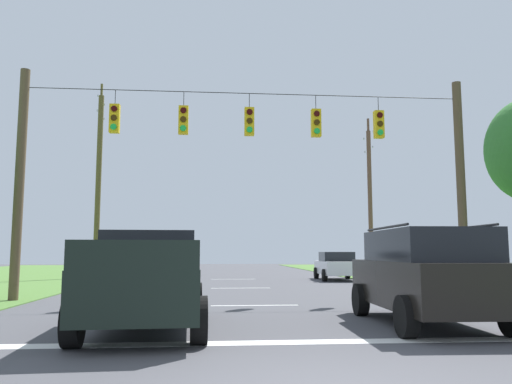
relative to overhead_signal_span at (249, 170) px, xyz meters
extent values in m
cube|color=white|center=(0.03, -7.93, -4.22)|extent=(12.72, 0.45, 0.01)
cube|color=white|center=(0.03, -1.93, -4.22)|extent=(2.50, 0.15, 0.01)
cube|color=white|center=(0.03, 5.12, -4.22)|extent=(2.50, 0.15, 0.01)
cube|color=white|center=(0.03, 12.23, -4.22)|extent=(2.50, 0.15, 0.01)
cylinder|color=brown|center=(-7.34, 0.00, -0.50)|extent=(0.30, 0.30, 7.45)
cylinder|color=brown|center=(7.32, 0.00, -0.50)|extent=(0.30, 0.30, 7.45)
cylinder|color=black|center=(-0.01, 0.00, 2.63)|extent=(14.66, 0.02, 0.02)
cylinder|color=black|center=(-4.43, 0.00, 2.38)|extent=(0.02, 0.02, 0.50)
cube|color=yellow|center=(-4.43, 0.00, 1.65)|extent=(0.32, 0.24, 0.95)
cylinder|color=#310503|center=(-4.43, -0.14, 1.95)|extent=(0.20, 0.04, 0.20)
cylinder|color=#352203|center=(-4.43, -0.14, 1.65)|extent=(0.20, 0.04, 0.20)
cylinder|color=green|center=(-4.43, -0.14, 1.35)|extent=(0.20, 0.04, 0.20)
cylinder|color=black|center=(-2.19, 0.00, 2.38)|extent=(0.02, 0.02, 0.50)
cube|color=yellow|center=(-2.19, 0.00, 1.65)|extent=(0.32, 0.24, 0.95)
cylinder|color=#310503|center=(-2.19, -0.14, 1.95)|extent=(0.20, 0.04, 0.20)
cylinder|color=#352203|center=(-2.19, -0.14, 1.65)|extent=(0.20, 0.04, 0.20)
cylinder|color=green|center=(-2.19, -0.14, 1.35)|extent=(0.20, 0.04, 0.20)
cylinder|color=black|center=(0.01, 0.00, 2.38)|extent=(0.02, 0.02, 0.50)
cube|color=yellow|center=(0.01, 0.00, 1.65)|extent=(0.32, 0.24, 0.95)
cylinder|color=#310503|center=(0.01, -0.14, 1.95)|extent=(0.20, 0.04, 0.20)
cylinder|color=#352203|center=(0.01, -0.14, 1.65)|extent=(0.20, 0.04, 0.20)
cylinder|color=green|center=(0.01, -0.14, 1.35)|extent=(0.20, 0.04, 0.20)
cylinder|color=black|center=(2.29, 0.00, 2.38)|extent=(0.02, 0.02, 0.50)
cube|color=yellow|center=(2.29, 0.00, 1.65)|extent=(0.32, 0.24, 0.95)
cylinder|color=#310503|center=(2.29, -0.14, 1.95)|extent=(0.20, 0.04, 0.20)
cylinder|color=#352203|center=(2.29, -0.14, 1.65)|extent=(0.20, 0.04, 0.20)
cylinder|color=green|center=(2.29, -0.14, 1.35)|extent=(0.20, 0.04, 0.20)
cylinder|color=black|center=(4.48, 0.00, 2.38)|extent=(0.02, 0.02, 0.50)
cube|color=yellow|center=(4.48, 0.00, 1.65)|extent=(0.32, 0.24, 0.95)
cylinder|color=#310503|center=(4.48, -0.14, 1.95)|extent=(0.20, 0.04, 0.20)
cylinder|color=#352203|center=(4.48, -0.14, 1.65)|extent=(0.20, 0.04, 0.20)
cylinder|color=green|center=(4.48, -0.14, 1.35)|extent=(0.20, 0.04, 0.20)
cube|color=black|center=(-2.50, -6.25, -3.40)|extent=(2.23, 5.48, 0.85)
cube|color=black|center=(-2.52, -5.60, -2.62)|extent=(1.93, 1.98, 0.70)
cube|color=black|center=(-3.38, -7.64, -2.75)|extent=(0.20, 2.38, 0.45)
cube|color=black|center=(-1.50, -7.56, -2.75)|extent=(0.20, 2.38, 0.45)
cube|color=black|center=(-2.38, -8.90, -2.75)|extent=(1.96, 0.18, 0.45)
cylinder|color=black|center=(-3.57, -4.46, -3.82)|extent=(0.31, 0.81, 0.80)
cylinder|color=black|center=(-1.58, -4.37, -3.82)|extent=(0.31, 0.81, 0.80)
cylinder|color=black|center=(-3.41, -8.13, -3.82)|extent=(0.31, 0.81, 0.80)
cylinder|color=black|center=(-1.42, -8.04, -3.82)|extent=(0.31, 0.81, 0.80)
cube|color=black|center=(3.29, -6.11, -3.37)|extent=(2.14, 4.88, 0.95)
cube|color=black|center=(3.28, -6.26, -2.57)|extent=(1.93, 3.27, 0.65)
cylinder|color=black|center=(2.43, -6.23, -2.19)|extent=(0.16, 2.72, 0.05)
cylinder|color=black|center=(4.13, -6.30, -2.19)|extent=(0.16, 2.72, 0.05)
cylinder|color=black|center=(2.38, -4.44, -3.84)|extent=(0.29, 0.77, 0.76)
cylinder|color=black|center=(4.33, -4.52, -3.84)|extent=(0.29, 0.77, 0.76)
cylinder|color=black|center=(2.25, -7.70, -3.84)|extent=(0.29, 0.77, 0.76)
cube|color=silver|center=(5.61, 10.93, -3.55)|extent=(2.02, 4.39, 0.70)
cube|color=black|center=(5.61, 10.93, -2.95)|extent=(1.73, 2.18, 0.50)
cylinder|color=black|center=(6.44, 9.46, -3.90)|extent=(0.25, 0.65, 0.64)
cylinder|color=black|center=(4.64, 9.56, -3.90)|extent=(0.25, 0.65, 0.64)
cylinder|color=black|center=(6.59, 12.30, -3.90)|extent=(0.25, 0.65, 0.64)
cylinder|color=black|center=(4.79, 12.39, -3.90)|extent=(0.25, 0.65, 0.64)
cube|color=silver|center=(-4.57, 17.94, -3.55)|extent=(1.88, 4.33, 0.70)
cube|color=black|center=(-4.57, 17.94, -2.95)|extent=(1.66, 2.13, 0.50)
cylinder|color=black|center=(-5.44, 19.37, -3.90)|extent=(0.23, 0.64, 0.64)
cylinder|color=black|center=(-3.64, 19.34, -3.90)|extent=(0.23, 0.64, 0.64)
cylinder|color=black|center=(-5.49, 16.54, -3.90)|extent=(0.23, 0.64, 0.64)
cylinder|color=black|center=(-3.69, 16.50, -3.90)|extent=(0.23, 0.64, 0.64)
cube|color=silver|center=(-5.55, 11.18, -3.55)|extent=(2.10, 4.42, 0.70)
cube|color=black|center=(-5.55, 11.18, -2.95)|extent=(1.77, 2.21, 0.50)
cylinder|color=black|center=(-4.55, 9.83, -3.90)|extent=(0.27, 0.65, 0.64)
cylinder|color=black|center=(-6.34, 9.70, -3.90)|extent=(0.27, 0.65, 0.64)
cylinder|color=black|center=(-4.75, 12.66, -3.90)|extent=(0.27, 0.65, 0.64)
cylinder|color=black|center=(-6.55, 12.53, -3.90)|extent=(0.27, 0.65, 0.64)
cylinder|color=brown|center=(8.56, 13.98, 0.32)|extent=(0.27, 0.27, 9.09)
cube|color=brown|center=(8.56, 13.98, 4.47)|extent=(0.12, 0.12, 2.40)
cylinder|color=#B2B7BC|center=(8.56, 14.94, 4.59)|extent=(0.08, 0.08, 0.12)
cylinder|color=#B2B7BC|center=(8.56, 13.02, 4.59)|extent=(0.08, 0.08, 0.12)
cube|color=brown|center=(8.56, 13.98, 3.57)|extent=(0.12, 0.12, 1.97)
cylinder|color=#B2B7BC|center=(8.56, 14.76, 3.69)|extent=(0.08, 0.08, 0.12)
cylinder|color=#B2B7BC|center=(8.56, 13.19, 3.69)|extent=(0.08, 0.08, 0.12)
cylinder|color=brown|center=(-7.93, 13.96, 1.24)|extent=(0.32, 0.32, 10.92)
cube|color=brown|center=(-7.93, 13.96, 6.29)|extent=(0.12, 0.12, 2.28)
cylinder|color=#B2B7BC|center=(-7.93, 14.87, 6.41)|extent=(0.08, 0.08, 0.12)
cylinder|color=#B2B7BC|center=(-7.93, 13.05, 6.41)|extent=(0.08, 0.08, 0.12)
cube|color=brown|center=(-7.93, 13.96, 5.39)|extent=(0.12, 0.12, 2.33)
cylinder|color=#B2B7BC|center=(-7.93, 14.89, 5.51)|extent=(0.08, 0.08, 0.12)
cylinder|color=#B2B7BC|center=(-7.93, 13.03, 5.51)|extent=(0.08, 0.08, 0.12)
camera|label=1|loc=(-1.23, -16.68, -2.70)|focal=35.78mm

